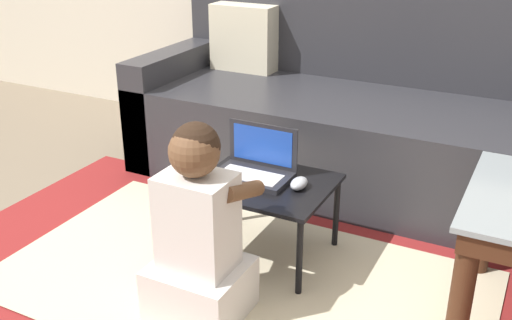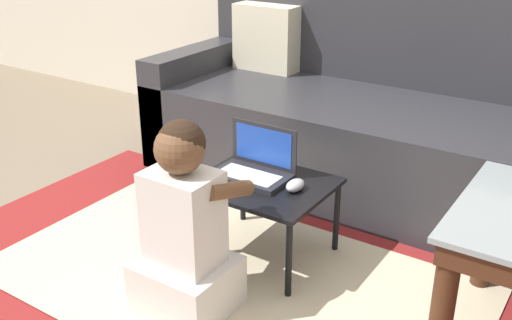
% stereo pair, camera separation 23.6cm
% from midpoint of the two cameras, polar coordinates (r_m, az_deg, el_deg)
% --- Properties ---
extents(ground_plane, '(16.00, 16.00, 0.00)m').
position_cam_midpoint_polar(ground_plane, '(2.41, -1.51, -10.01)').
color(ground_plane, '#7F705B').
extents(area_rug, '(2.51, 1.45, 0.01)m').
position_cam_midpoint_polar(area_rug, '(2.31, 0.62, -11.46)').
color(area_rug, maroon).
rests_on(area_rug, ground_plane).
extents(couch, '(2.23, 0.91, 0.94)m').
position_cam_midpoint_polar(couch, '(3.05, 13.50, 3.44)').
color(couch, '#2D2D33').
rests_on(couch, ground_plane).
extents(laptop_desk, '(0.51, 0.43, 0.33)m').
position_cam_midpoint_polar(laptop_desk, '(2.33, 3.61, -3.01)').
color(laptop_desk, black).
rests_on(laptop_desk, ground_plane).
extents(laptop, '(0.30, 0.19, 0.20)m').
position_cam_midpoint_polar(laptop, '(2.35, 2.70, -0.86)').
color(laptop, '#232328').
rests_on(laptop, laptop_desk).
extents(computer_mouse, '(0.06, 0.10, 0.04)m').
position_cam_midpoint_polar(computer_mouse, '(2.25, 6.76, -2.48)').
color(computer_mouse, '#B2B7C1').
rests_on(computer_mouse, laptop_desk).
extents(person_seated, '(0.31, 0.37, 0.71)m').
position_cam_midpoint_polar(person_seated, '(2.01, -3.44, -7.05)').
color(person_seated, silver).
rests_on(person_seated, ground_plane).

